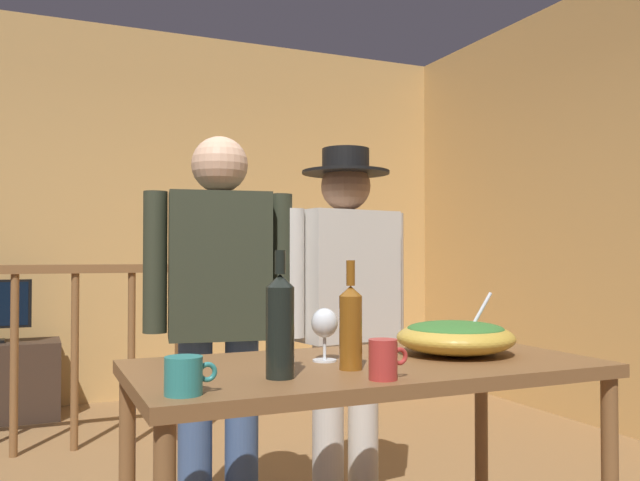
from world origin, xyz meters
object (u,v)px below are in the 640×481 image
wine_glass (325,325)px  person_standing_right (346,301)px  serving_table (366,389)px  stair_railing (25,339)px  mug_teal (184,376)px  salad_bowl (455,336)px  person_standing_left (219,304)px  mug_red (384,359)px  wine_bottle_amber (351,325)px  wine_bottle_dark (280,324)px

wine_glass → person_standing_right: person_standing_right is taller
serving_table → wine_glass: 0.23m
wine_glass → person_standing_right: size_ratio=0.10×
stair_railing → person_standing_right: (1.24, -1.55, 0.28)m
mug_teal → salad_bowl: bearing=15.7°
person_standing_left → serving_table: bearing=120.8°
mug_teal → stair_railing: bearing=98.2°
wine_glass → mug_teal: bearing=-148.1°
mug_teal → person_standing_left: person_standing_left is taller
salad_bowl → mug_red: 0.52m
wine_bottle_amber → person_standing_left: person_standing_left is taller
wine_glass → wine_bottle_amber: size_ratio=0.52×
mug_red → stair_railing: bearing=109.2°
wine_bottle_dark → person_standing_left: (0.06, 0.85, -0.01)m
stair_railing → mug_teal: (0.36, -2.50, 0.19)m
serving_table → person_standing_left: 0.78m
wine_bottle_amber → person_standing_left: 0.82m
stair_railing → person_standing_right: size_ratio=1.67×
mug_red → person_standing_right: person_standing_right is taller
wine_bottle_dark → wine_bottle_amber: wine_bottle_dark is taller
stair_railing → wine_bottle_amber: stair_railing is taller
person_standing_left → wine_glass: bearing=113.6°
wine_bottle_amber → mug_teal: bearing=-163.6°
stair_railing → person_standing_left: (0.70, -1.55, 0.28)m
stair_railing → mug_red: size_ratio=23.38×
wine_glass → serving_table: bearing=-28.6°
mug_teal → wine_bottle_dark: bearing=20.9°
salad_bowl → mug_teal: salad_bowl is taller
stair_railing → wine_bottle_amber: bearing=-69.8°
serving_table → salad_bowl: (0.34, 0.02, 0.14)m
wine_bottle_amber → mug_teal: wine_bottle_amber is taller
stair_railing → wine_bottle_dark: 2.49m
serving_table → person_standing_right: bearing=68.9°
wine_bottle_dark → wine_bottle_amber: bearing=10.7°
wine_bottle_amber → mug_teal: 0.53m
stair_railing → mug_red: 2.68m
stair_railing → salad_bowl: bearing=-59.7°
wine_bottle_amber → person_standing_left: size_ratio=0.20×
wine_bottle_dark → person_standing_right: (0.60, 0.85, -0.01)m
salad_bowl → person_standing_left: bearing=131.7°
mug_teal → serving_table: bearing=22.2°
wine_glass → mug_teal: 0.59m
wine_bottle_amber → person_standing_right: (0.37, 0.80, 0.01)m
wine_glass → person_standing_left: size_ratio=0.10×
wine_glass → wine_bottle_amber: bearing=-86.5°
mug_red → salad_bowl: bearing=33.9°
wine_glass → wine_bottle_dark: size_ratio=0.48×
serving_table → person_standing_right: 0.78m
mug_teal → person_standing_left: bearing=70.5°
salad_bowl → mug_red: salad_bowl is taller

